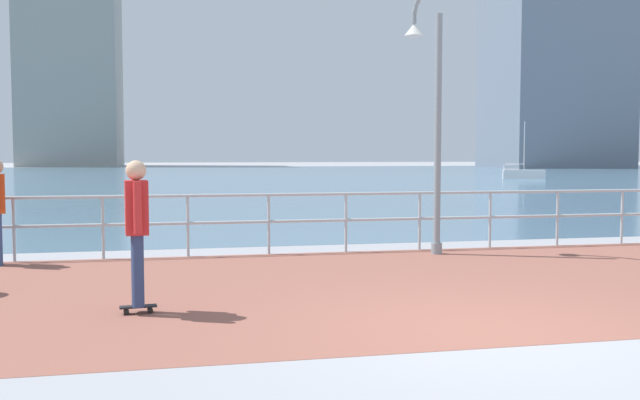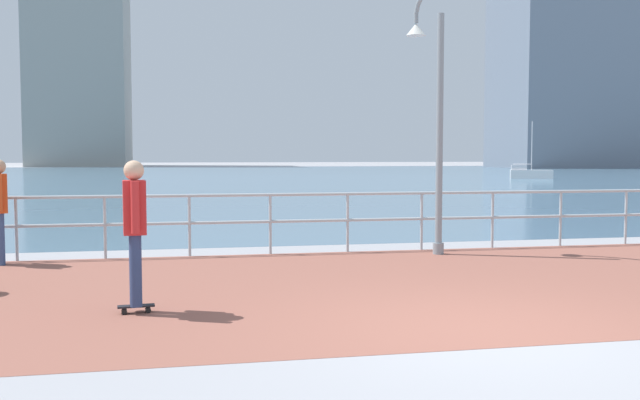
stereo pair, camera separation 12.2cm
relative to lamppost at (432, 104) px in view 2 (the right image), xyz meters
name	(u,v)px [view 2 (the right image)]	position (x,y,z in m)	size (l,w,h in m)	color
ground	(226,181)	(-1.41, 34.65, -2.64)	(220.00, 220.00, 0.00)	#9E9EA3
brick_paving	(402,284)	(-1.41, -2.74, -2.64)	(28.00, 6.38, 0.01)	#935647
harbor_water	(218,176)	(-1.41, 45.45, -2.64)	(180.00, 88.00, 0.00)	slate
waterfront_railing	(348,211)	(-1.41, 0.45, -1.90)	(25.25, 0.06, 1.08)	#B2BCC1
lamppost	(432,104)	(0.00, 0.00, 0.00)	(0.57, 0.74, 4.78)	gray
skateboarder	(135,222)	(-4.85, -3.84, -1.63)	(0.41, 0.56, 1.69)	black
sailboat_teal	(530,173)	(20.57, 35.08, -2.25)	(3.08, 2.00, 4.15)	white
tower_glass	(80,37)	(-18.97, 99.57, 16.70)	(13.79, 15.99, 40.34)	#939993
tower_concrete	(564,47)	(46.37, 74.82, 13.47)	(16.87, 12.87, 33.89)	slate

